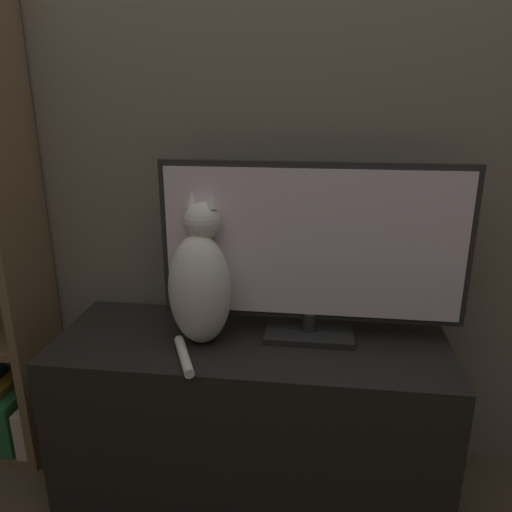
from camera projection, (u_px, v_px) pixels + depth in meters
wall_back at (262, 81)px, 1.54m from camera, size 4.80×0.05×2.60m
tv_stand at (251, 416)px, 1.61m from camera, size 1.20×0.45×0.54m
tv at (312, 249)px, 1.47m from camera, size 0.91×0.16×0.54m
cat at (201, 283)px, 1.47m from camera, size 0.22×0.32×0.45m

